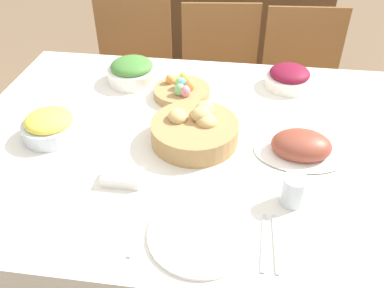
{
  "coord_description": "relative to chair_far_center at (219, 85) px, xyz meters",
  "views": [
    {
      "loc": [
        0.14,
        -1.09,
        1.6
      ],
      "look_at": [
        0.0,
        -0.09,
        0.82
      ],
      "focal_mm": 38.0,
      "sensor_mm": 36.0,
      "label": 1
    }
  ],
  "objects": [
    {
      "name": "bread_basket",
      "position": [
        -0.02,
        -0.91,
        0.34
      ],
      "size": [
        0.29,
        0.29,
        0.12
      ],
      "color": "#AD8451",
      "rests_on": "dining_table"
    },
    {
      "name": "dinner_plate",
      "position": [
        0.05,
        -1.31,
        0.3
      ],
      "size": [
        0.27,
        0.27,
        0.01
      ],
      "color": "white",
      "rests_on": "dining_table"
    },
    {
      "name": "spoon",
      "position": [
        0.24,
        -1.31,
        0.3
      ],
      "size": [
        0.02,
        0.19,
        0.0
      ],
      "rotation": [
        0.0,
        0.0,
        0.03
      ],
      "color": "silver",
      "rests_on": "dining_table"
    },
    {
      "name": "chair_far_left",
      "position": [
        -0.49,
        0.0,
        0.0
      ],
      "size": [
        0.45,
        0.45,
        0.9
      ],
      "rotation": [
        0.0,
        0.0,
        0.08
      ],
      "color": "brown",
      "rests_on": "ground"
    },
    {
      "name": "egg_basket",
      "position": [
        -0.11,
        -0.63,
        0.32
      ],
      "size": [
        0.22,
        0.22,
        0.08
      ],
      "color": "#AD8451",
      "rests_on": "dining_table"
    },
    {
      "name": "dining_table",
      "position": [
        -0.02,
        -0.9,
        -0.1
      ],
      "size": [
        1.6,
        1.17,
        0.78
      ],
      "color": "white",
      "rests_on": "ground"
    },
    {
      "name": "fork",
      "position": [
        -0.11,
        -1.31,
        0.3
      ],
      "size": [
        0.02,
        0.19,
        0.0
      ],
      "rotation": [
        0.0,
        0.0,
        -0.03
      ],
      "color": "silver",
      "rests_on": "dining_table"
    },
    {
      "name": "green_salad_bowl",
      "position": [
        -0.33,
        -0.54,
        0.34
      ],
      "size": [
        0.2,
        0.2,
        0.1
      ],
      "color": "white",
      "rests_on": "dining_table"
    },
    {
      "name": "beet_salad_bowl",
      "position": [
        0.31,
        -0.5,
        0.33
      ],
      "size": [
        0.19,
        0.19,
        0.09
      ],
      "color": "white",
      "rests_on": "dining_table"
    },
    {
      "name": "pineapple_bowl",
      "position": [
        -0.5,
        -0.95,
        0.34
      ],
      "size": [
        0.19,
        0.19,
        0.09
      ],
      "color": "silver",
      "rests_on": "dining_table"
    },
    {
      "name": "knife",
      "position": [
        0.21,
        -1.31,
        0.3
      ],
      "size": [
        0.02,
        0.19,
        0.0
      ],
      "rotation": [
        0.0,
        0.0,
        -0.03
      ],
      "color": "silver",
      "rests_on": "dining_table"
    },
    {
      "name": "drinking_cup",
      "position": [
        0.29,
        -1.16,
        0.34
      ],
      "size": [
        0.07,
        0.07,
        0.09
      ],
      "color": "silver",
      "rests_on": "dining_table"
    },
    {
      "name": "chair_far_right",
      "position": [
        0.44,
        0.0,
        0.0
      ],
      "size": [
        0.45,
        0.45,
        0.9
      ],
      "rotation": [
        0.0,
        0.0,
        0.08
      ],
      "color": "brown",
      "rests_on": "ground"
    },
    {
      "name": "butter_dish",
      "position": [
        -0.2,
        -1.14,
        0.31
      ],
      "size": [
        0.11,
        0.07,
        0.03
      ],
      "color": "white",
      "rests_on": "dining_table"
    },
    {
      "name": "ham_platter",
      "position": [
        0.32,
        -0.94,
        0.32
      ],
      "size": [
        0.29,
        0.21,
        0.09
      ],
      "color": "white",
      "rests_on": "dining_table"
    },
    {
      "name": "sideboard",
      "position": [
        -0.0,
        0.94,
        -0.04
      ],
      "size": [
        1.37,
        0.44,
        0.89
      ],
      "color": "brown",
      "rests_on": "ground"
    },
    {
      "name": "ground_plane",
      "position": [
        -0.02,
        -0.9,
        -0.49
      ],
      "size": [
        12.0,
        12.0,
        0.0
      ],
      "primitive_type": "plane",
      "color": "#7F664C"
    },
    {
      "name": "chair_far_center",
      "position": [
        0.0,
        0.0,
        0.0
      ],
      "size": [
        0.47,
        0.47,
        0.9
      ],
      "rotation": [
        0.0,
        0.0,
        0.12
      ],
      "color": "brown",
      "rests_on": "ground"
    }
  ]
}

